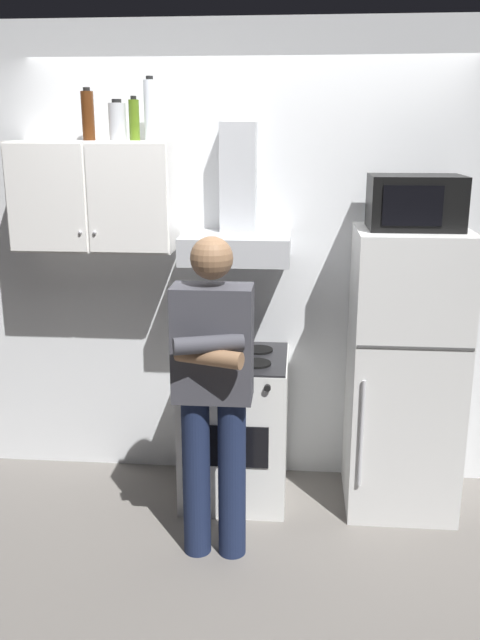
{
  "coord_description": "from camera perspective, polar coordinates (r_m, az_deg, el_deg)",
  "views": [
    {
      "loc": [
        0.3,
        -3.4,
        2.1
      ],
      "look_at": [
        0.0,
        0.0,
        1.15
      ],
      "focal_mm": 38.13,
      "sensor_mm": 36.0,
      "label": 1
    }
  ],
  "objects": [
    {
      "name": "ground_plane",
      "position": [
        4.01,
        0.0,
        -16.05
      ],
      "size": [
        7.0,
        7.0,
        0.0
      ],
      "primitive_type": "plane",
      "color": "slate"
    },
    {
      "name": "back_wall_tiled",
      "position": [
        4.08,
        0.74,
        4.98
      ],
      "size": [
        4.8,
        0.1,
        2.7
      ],
      "primitive_type": "cube",
      "color": "white",
      "rests_on": "ground_plane"
    },
    {
      "name": "upper_cabinet",
      "position": [
        3.96,
        -12.07,
        10.16
      ],
      "size": [
        0.9,
        0.37,
        0.6
      ],
      "color": "white"
    },
    {
      "name": "stove_oven",
      "position": [
        4.03,
        -0.41,
        -8.9
      ],
      "size": [
        0.6,
        0.62,
        0.87
      ],
      "color": "white",
      "rests_on": "ground_plane"
    },
    {
      "name": "range_hood",
      "position": [
        3.82,
        -0.26,
        8.02
      ],
      "size": [
        0.6,
        0.44,
        0.75
      ],
      "color": "#B7BABF"
    },
    {
      "name": "refrigerator",
      "position": [
        3.92,
        13.59,
        -4.26
      ],
      "size": [
        0.6,
        0.62,
        1.6
      ],
      "color": "silver",
      "rests_on": "ground_plane"
    },
    {
      "name": "microwave",
      "position": [
        3.73,
        14.47,
        9.55
      ],
      "size": [
        0.48,
        0.37,
        0.28
      ],
      "color": "black",
      "rests_on": "refrigerator"
    },
    {
      "name": "person_standing",
      "position": [
        3.29,
        -2.29,
        -5.81
      ],
      "size": [
        0.38,
        0.33,
        1.64
      ],
      "color": "#192342",
      "rests_on": "ground_plane"
    },
    {
      "name": "bottle_rum_dark",
      "position": [
        3.95,
        -12.64,
        16.41
      ],
      "size": [
        0.07,
        0.07,
        0.28
      ],
      "color": "#47230F",
      "rests_on": "upper_cabinet"
    },
    {
      "name": "bottle_canister_steel",
      "position": [
        3.91,
        -10.25,
        16.09
      ],
      "size": [
        0.09,
        0.09,
        0.22
      ],
      "color": "#B2B5BA",
      "rests_on": "upper_cabinet"
    },
    {
      "name": "bottle_vodka_clear",
      "position": [
        3.87,
        -7.52,
        17.08
      ],
      "size": [
        0.07,
        0.07,
        0.33
      ],
      "color": "silver",
      "rests_on": "upper_cabinet"
    },
    {
      "name": "bottle_olive_oil",
      "position": [
        3.9,
        -8.87,
        16.28
      ],
      "size": [
        0.06,
        0.06,
        0.23
      ],
      "color": "#4C6B19",
      "rests_on": "upper_cabinet"
    }
  ]
}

